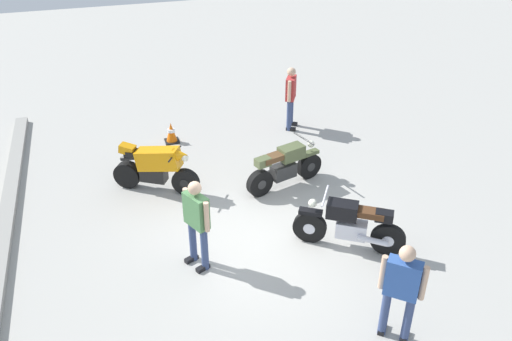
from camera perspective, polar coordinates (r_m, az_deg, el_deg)
name	(u,v)px	position (r m, az deg, el deg)	size (l,w,h in m)	color
ground_plane	(256,242)	(10.29, -0.02, -7.62)	(40.00, 40.00, 0.00)	#ADAAA3
motorcycle_black_cruiser	(350,225)	(10.00, 9.98, -5.72)	(1.22, 1.83, 1.09)	black
motorcycle_olive_vintage	(285,167)	(11.70, 3.09, 0.38)	(0.83, 1.92, 1.07)	black
motorcycle_orange_sportbike	(156,167)	(11.69, -10.68, 0.41)	(1.16, 1.78, 1.14)	black
person_in_green_shirt	(197,219)	(9.24, -6.36, -5.13)	(0.64, 0.47, 1.74)	#384772
person_in_red_shirt	(291,94)	(14.19, 3.74, 8.15)	(0.62, 0.48, 1.70)	#384772
person_in_blue_shirt	(401,287)	(8.14, 15.27, -11.94)	(0.54, 0.57, 1.74)	#384772
traffic_cone	(171,132)	(13.86, -9.04, 4.03)	(0.36, 0.36, 0.53)	black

